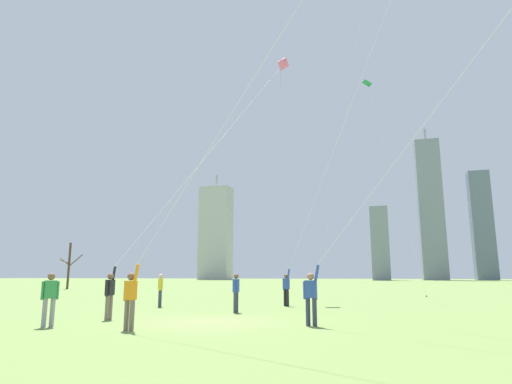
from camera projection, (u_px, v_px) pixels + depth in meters
ground_plane at (207, 322)px, 14.87m from camera, size 400.00×400.00×0.00m
kite_flyer_foreground_right_blue at (302, 244)px, 21.38m from camera, size 9.07×10.91×17.93m
kite_flyer_midfield_right_yellow at (182, 209)px, 12.14m from camera, size 8.54×2.63×12.04m
kite_flyer_foreground_left_orange at (339, 257)px, 13.16m from camera, size 8.12×4.81×10.66m
kite_flyer_far_back_pink at (154, 235)px, 17.95m from camera, size 3.76×15.16×16.88m
bystander_strolling_midfield at (160, 288)px, 21.86m from camera, size 0.31×0.48×1.62m
bystander_watching_nearby at (236, 291)px, 18.55m from camera, size 0.22×0.51×1.62m
bystander_far_off_by_trees at (50, 297)px, 13.44m from camera, size 0.37×0.41×1.62m
distant_kite_low_near_trees_green at (375, 112)px, 32.39m from camera, size 3.82×4.19×15.87m
bare_tree_right_of_center at (69, 264)px, 50.99m from camera, size 2.64×2.57×5.32m
skyline_mid_tower_right at (216, 233)px, 164.92m from camera, size 11.23×7.69×39.47m
skyline_squat_block at (482, 225)px, 146.75m from camera, size 6.54×5.41×36.37m
skyline_wide_slab at (380, 243)px, 140.28m from camera, size 5.59×5.65×23.34m
skyline_tall_tower at (431, 209)px, 148.23m from camera, size 7.82×7.62×51.89m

